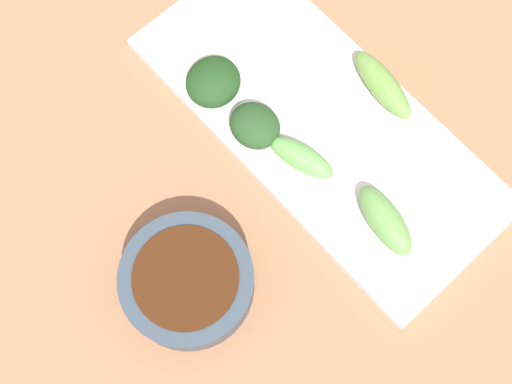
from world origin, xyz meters
The scene contains 8 objects.
tabletop centered at (0.00, 0.00, 0.01)m, with size 2.10×2.10×0.02m, color #A26F4E.
sauce_bowl centered at (-0.10, -0.03, 0.04)m, with size 0.11×0.11×0.04m.
serving_plate centered at (0.09, 0.00, 0.03)m, with size 0.16×0.37×0.01m, color white.
broccoli_stalk_0 centered at (0.05, -0.02, 0.04)m, with size 0.02×0.07×0.02m, color #68B457.
broccoli_leafy_1 centered at (0.04, 0.09, 0.05)m, with size 0.05×0.05×0.03m, color #1E461C.
broccoli_stalk_2 centered at (0.15, -0.02, 0.04)m, with size 0.03×0.08×0.02m, color #6C9F47.
broccoli_stalk_3 centered at (0.06, -0.11, 0.05)m, with size 0.03×0.07×0.03m, color #66A050.
broccoli_leafy_4 centered at (0.04, 0.03, 0.05)m, with size 0.04×0.05×0.03m, color #264B23.
Camera 1 is at (-0.12, -0.15, 0.62)m, focal length 47.81 mm.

